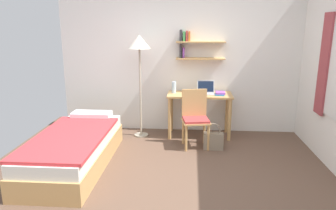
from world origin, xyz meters
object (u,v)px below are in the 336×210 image
(desk, at_px, (199,102))
(water_bottle, at_px, (174,87))
(laptop, at_px, (206,90))
(book_stack, at_px, (220,93))
(handbag, at_px, (213,140))
(bed, at_px, (75,149))
(standing_lamp, at_px, (139,48))
(desk_chair, at_px, (195,116))

(desk, relative_size, water_bottle, 5.50)
(laptop, distance_m, book_stack, 0.26)
(laptop, height_order, book_stack, laptop)
(handbag, bearing_deg, bed, -159.59)
(laptop, distance_m, water_bottle, 0.55)
(bed, bearing_deg, handbag, 20.41)
(standing_lamp, distance_m, handbag, 1.91)
(book_stack, bearing_deg, desk_chair, -133.32)
(desk, xyz_separation_m, handbag, (0.21, -0.61, -0.46))
(desk, distance_m, desk_chair, 0.50)
(book_stack, bearing_deg, bed, -148.04)
(desk, bearing_deg, bed, -142.42)
(water_bottle, bearing_deg, handbag, -44.57)
(bed, relative_size, laptop, 6.81)
(desk_chair, relative_size, handbag, 2.15)
(water_bottle, bearing_deg, laptop, 0.58)
(standing_lamp, bearing_deg, laptop, 6.49)
(desk_chair, distance_m, standing_lamp, 1.44)
(desk, distance_m, handbag, 0.79)
(laptop, height_order, water_bottle, laptop)
(bed, xyz_separation_m, desk_chair, (1.65, 0.85, 0.25))
(desk_chair, height_order, laptop, laptop)
(water_bottle, bearing_deg, standing_lamp, -167.92)
(standing_lamp, bearing_deg, water_bottle, 12.08)
(desk, distance_m, book_stack, 0.38)
(desk, relative_size, laptop, 3.63)
(bed, distance_m, desk, 2.21)
(laptop, bearing_deg, desk_chair, -108.71)
(bed, height_order, water_bottle, water_bottle)
(desk_chair, height_order, handbag, desk_chair)
(laptop, xyz_separation_m, handbag, (0.11, -0.65, -0.66))
(desk_chair, relative_size, water_bottle, 4.56)
(water_bottle, bearing_deg, desk, -4.94)
(handbag, bearing_deg, book_stack, 77.20)
(desk_chair, bearing_deg, handbag, -23.73)
(standing_lamp, relative_size, book_stack, 6.82)
(water_bottle, distance_m, book_stack, 0.79)
(desk, bearing_deg, book_stack, -6.45)
(book_stack, xyz_separation_m, handbag, (-0.13, -0.57, -0.63))
(bed, bearing_deg, standing_lamp, 59.98)
(book_stack, height_order, handbag, book_stack)
(desk, distance_m, standing_lamp, 1.36)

